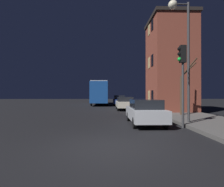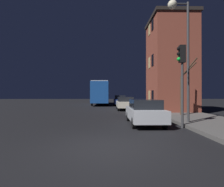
{
  "view_description": "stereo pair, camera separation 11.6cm",
  "coord_description": "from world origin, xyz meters",
  "px_view_note": "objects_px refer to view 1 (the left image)",
  "views": [
    {
      "loc": [
        -0.14,
        -5.76,
        1.74
      ],
      "look_at": [
        0.23,
        8.47,
        1.81
      ],
      "focal_mm": 28.0,
      "sensor_mm": 36.0,
      "label": 1
    },
    {
      "loc": [
        -0.02,
        -5.76,
        1.74
      ],
      "look_at": [
        0.23,
        8.47,
        1.81
      ],
      "focal_mm": 28.0,
      "sensor_mm": 36.0,
      "label": 2
    }
  ],
  "objects_px": {
    "bare_tree": "(183,91)",
    "streetlamp": "(181,33)",
    "bus": "(100,92)",
    "traffic_light": "(182,69)",
    "car_near_lane": "(145,111)",
    "car_far_lane": "(119,100)",
    "car_mid_lane": "(125,103)"
  },
  "relations": [
    {
      "from": "streetlamp",
      "to": "car_far_lane",
      "type": "height_order",
      "value": "streetlamp"
    },
    {
      "from": "bare_tree",
      "to": "car_mid_lane",
      "type": "distance_m",
      "value": 7.54
    },
    {
      "from": "car_mid_lane",
      "to": "car_far_lane",
      "type": "distance_m",
      "value": 7.6
    },
    {
      "from": "bare_tree",
      "to": "car_near_lane",
      "type": "distance_m",
      "value": 4.96
    },
    {
      "from": "traffic_light",
      "to": "car_far_lane",
      "type": "bearing_deg",
      "value": 96.48
    },
    {
      "from": "traffic_light",
      "to": "car_near_lane",
      "type": "bearing_deg",
      "value": 145.57
    },
    {
      "from": "traffic_light",
      "to": "bare_tree",
      "type": "bearing_deg",
      "value": 66.17
    },
    {
      "from": "car_near_lane",
      "to": "car_mid_lane",
      "type": "height_order",
      "value": "car_mid_lane"
    },
    {
      "from": "traffic_light",
      "to": "bare_tree",
      "type": "xyz_separation_m",
      "value": [
        1.91,
        4.32,
        -1.06
      ]
    },
    {
      "from": "bus",
      "to": "car_mid_lane",
      "type": "distance_m",
      "value": 10.67
    },
    {
      "from": "bus",
      "to": "car_mid_lane",
      "type": "height_order",
      "value": "bus"
    },
    {
      "from": "traffic_light",
      "to": "car_far_lane",
      "type": "height_order",
      "value": "traffic_light"
    },
    {
      "from": "traffic_light",
      "to": "car_far_lane",
      "type": "xyz_separation_m",
      "value": [
        -2.08,
        18.27,
        -2.26
      ]
    },
    {
      "from": "bare_tree",
      "to": "car_mid_lane",
      "type": "height_order",
      "value": "bare_tree"
    },
    {
      "from": "car_near_lane",
      "to": "car_far_lane",
      "type": "height_order",
      "value": "car_far_lane"
    },
    {
      "from": "car_mid_lane",
      "to": "car_far_lane",
      "type": "bearing_deg",
      "value": 90.99
    },
    {
      "from": "bare_tree",
      "to": "streetlamp",
      "type": "bearing_deg",
      "value": -115.12
    },
    {
      "from": "streetlamp",
      "to": "car_near_lane",
      "type": "bearing_deg",
      "value": 171.37
    },
    {
      "from": "bare_tree",
      "to": "car_far_lane",
      "type": "xyz_separation_m",
      "value": [
        -3.99,
        13.95,
        -1.2
      ]
    },
    {
      "from": "car_far_lane",
      "to": "car_near_lane",
      "type": "bearing_deg",
      "value": -88.75
    },
    {
      "from": "bare_tree",
      "to": "car_far_lane",
      "type": "distance_m",
      "value": 14.56
    },
    {
      "from": "bare_tree",
      "to": "car_mid_lane",
      "type": "xyz_separation_m",
      "value": [
        -3.85,
        6.36,
        -1.25
      ]
    },
    {
      "from": "bare_tree",
      "to": "bus",
      "type": "distance_m",
      "value": 17.88
    },
    {
      "from": "bare_tree",
      "to": "car_far_lane",
      "type": "height_order",
      "value": "bare_tree"
    },
    {
      "from": "car_far_lane",
      "to": "car_mid_lane",
      "type": "bearing_deg",
      "value": -89.01
    },
    {
      "from": "streetlamp",
      "to": "bare_tree",
      "type": "bearing_deg",
      "value": 64.88
    },
    {
      "from": "bus",
      "to": "car_far_lane",
      "type": "bearing_deg",
      "value": -39.26
    },
    {
      "from": "car_mid_lane",
      "to": "car_near_lane",
      "type": "bearing_deg",
      "value": -88.54
    },
    {
      "from": "bus",
      "to": "bare_tree",
      "type": "bearing_deg",
      "value": -66.84
    },
    {
      "from": "streetlamp",
      "to": "traffic_light",
      "type": "relative_size",
      "value": 1.61
    },
    {
      "from": "streetlamp",
      "to": "car_mid_lane",
      "type": "xyz_separation_m",
      "value": [
        -2.23,
        9.82,
        -4.47
      ]
    },
    {
      "from": "bus",
      "to": "car_near_lane",
      "type": "distance_m",
      "value": 19.95
    }
  ]
}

